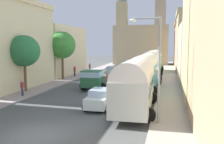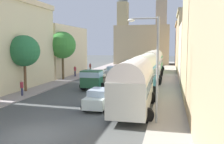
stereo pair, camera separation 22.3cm
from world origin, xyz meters
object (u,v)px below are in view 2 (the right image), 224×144
at_px(car_3, 99,99).
at_px(pedestrian_1, 75,71).
at_px(car_4, 125,78).
at_px(parked_bus_3, 155,60).
at_px(streetlamp_near, 153,61).
at_px(parked_bus_2, 152,64).
at_px(cargo_truck_0, 96,78).
at_px(pedestrian_0, 90,67).
at_px(car_2, 130,63).
at_px(car_5, 143,66).
at_px(pedestrian_2, 22,87).
at_px(car_1, 126,66).
at_px(parked_bus_0, 134,83).
at_px(parked_bus_1, 146,70).
at_px(car_0, 113,71).

relative_size(car_3, pedestrian_1, 2.09).
bearing_deg(car_4, pedestrian_1, 151.15).
xyz_separation_m(parked_bus_3, streetlamp_near, (1.63, -29.97, 1.77)).
relative_size(parked_bus_2, cargo_truck_0, 1.19).
relative_size(car_3, pedestrian_0, 2.11).
bearing_deg(car_2, car_4, -81.85).
distance_m(car_5, pedestrian_2, 29.16).
bearing_deg(car_4, car_1, 99.98).
bearing_deg(parked_bus_3, pedestrian_1, -141.18).
relative_size(parked_bus_0, car_5, 2.24).
relative_size(parked_bus_0, car_1, 2.18).
distance_m(car_1, pedestrian_0, 9.84).
bearing_deg(pedestrian_2, streetlamp_near, -22.25).
relative_size(parked_bus_1, pedestrian_1, 5.40).
height_order(pedestrian_0, pedestrian_1, pedestrian_1).
xyz_separation_m(pedestrian_0, pedestrian_2, (0.06, -21.02, -0.08)).
bearing_deg(parked_bus_2, pedestrian_1, -176.95).
height_order(car_5, streetlamp_near, streetlamp_near).
bearing_deg(pedestrian_0, car_3, -69.66).
bearing_deg(car_3, parked_bus_3, 83.95).
distance_m(car_0, streetlamp_near, 24.96).
bearing_deg(streetlamp_near, parked_bus_1, 97.76).
bearing_deg(car_3, streetlamp_near, -34.40).
distance_m(parked_bus_1, pedestrian_2, 13.27).
bearing_deg(cargo_truck_0, car_3, -70.79).
xyz_separation_m(car_3, pedestrian_1, (-9.13, 17.26, 0.25)).
relative_size(parked_bus_2, pedestrian_2, 5.25).
height_order(car_0, pedestrian_0, pedestrian_0).
xyz_separation_m(parked_bus_0, car_0, (-6.56, 20.38, -1.42)).
bearing_deg(parked_bus_1, pedestrian_2, -149.88).
bearing_deg(car_4, car_2, 98.15).
height_order(car_0, streetlamp_near, streetlamp_near).
distance_m(car_3, streetlamp_near, 6.35).
bearing_deg(parked_bus_0, parked_bus_3, 90.00).
distance_m(parked_bus_1, pedestrian_1, 14.66).
distance_m(car_0, car_2, 17.43).
distance_m(car_1, car_5, 4.02).
height_order(car_2, car_3, car_2).
distance_m(parked_bus_3, pedestrian_2, 27.18).
height_order(parked_bus_2, car_1, parked_bus_2).
height_order(parked_bus_2, car_2, parked_bus_2).
bearing_deg(pedestrian_1, parked_bus_0, -55.39).
bearing_deg(car_5, parked_bus_2, -77.64).
xyz_separation_m(parked_bus_3, cargo_truck_0, (-5.86, -18.27, -1.13)).
bearing_deg(parked_bus_0, car_0, 107.84).
height_order(car_3, streetlamp_near, streetlamp_near).
relative_size(pedestrian_0, pedestrian_1, 0.99).
bearing_deg(car_0, car_2, 90.09).
height_order(car_1, streetlamp_near, streetlamp_near).
bearing_deg(parked_bus_1, car_2, 102.88).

